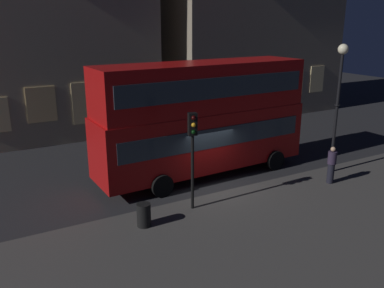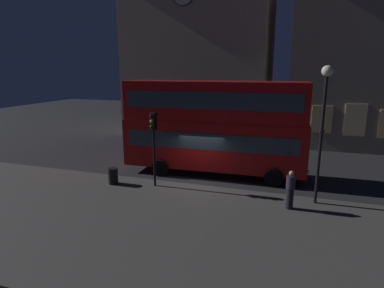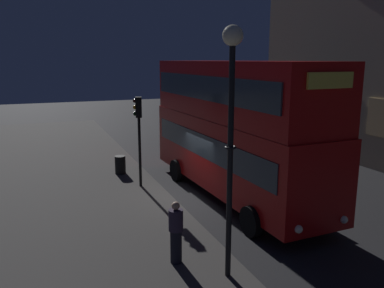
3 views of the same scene
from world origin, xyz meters
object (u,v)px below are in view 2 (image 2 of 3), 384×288
at_px(street_lamp, 324,109).
at_px(litter_bin, 113,176).
at_px(double_decker_bus, 214,124).
at_px(pedestrian, 290,190).
at_px(traffic_light_near_kerb, 153,134).

distance_m(street_lamp, litter_bin, 10.85).
xyz_separation_m(double_decker_bus, street_lamp, (5.55, -2.99, 1.40)).
height_order(double_decker_bus, pedestrian, double_decker_bus).
bearing_deg(pedestrian, street_lamp, 7.62).
bearing_deg(pedestrian, litter_bin, 143.66).
relative_size(double_decker_bus, traffic_light_near_kerb, 2.75).
height_order(traffic_light_near_kerb, pedestrian, traffic_light_near_kerb).
bearing_deg(double_decker_bus, litter_bin, -143.55).
bearing_deg(litter_bin, pedestrian, -2.24).
height_order(street_lamp, litter_bin, street_lamp).
xyz_separation_m(double_decker_bus, litter_bin, (-4.57, -3.63, -2.47)).
relative_size(traffic_light_near_kerb, litter_bin, 4.49).
relative_size(pedestrian, litter_bin, 2.01).
xyz_separation_m(pedestrian, litter_bin, (-9.00, 0.35, -0.45)).
xyz_separation_m(traffic_light_near_kerb, street_lamp, (7.88, 0.24, 1.53)).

